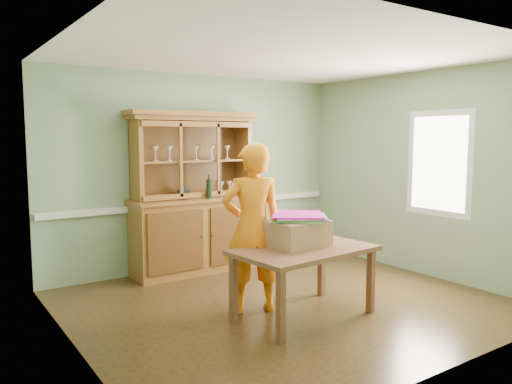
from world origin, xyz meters
TOP-DOWN VIEW (x-y plane):
  - floor at (0.00, 0.00)m, footprint 4.50×4.50m
  - ceiling at (0.00, 0.00)m, footprint 4.50×4.50m
  - wall_back at (0.00, 2.00)m, footprint 4.50×0.00m
  - wall_left at (-2.25, 0.00)m, footprint 0.00×4.00m
  - wall_right at (2.25, 0.00)m, footprint 0.00×4.00m
  - wall_front at (0.00, -2.00)m, footprint 4.50×0.00m
  - chair_rail at (0.00, 1.98)m, footprint 4.41×0.05m
  - framed_map at (-2.23, 0.30)m, footprint 0.03×0.60m
  - window_panel at (2.23, -0.30)m, footprint 0.03×0.96m
  - china_hutch at (-0.20, 1.75)m, footprint 1.85×0.61m
  - dining_table at (-0.10, -0.43)m, footprint 1.50×0.98m
  - cardboard_box at (-0.09, -0.32)m, footprint 0.59×0.49m
  - kite_stack at (-0.06, -0.28)m, footprint 0.72×0.72m
  - person at (-0.44, 0.00)m, footprint 0.76×0.63m

SIDE VIEW (x-z plane):
  - floor at x=0.00m, z-range 0.00..0.00m
  - dining_table at x=-0.10m, z-range 0.27..0.99m
  - china_hutch at x=-0.20m, z-range -0.32..1.85m
  - cardboard_box at x=-0.09m, z-range 0.71..0.98m
  - person at x=-0.44m, z-range 0.00..1.78m
  - chair_rail at x=0.00m, z-range 0.86..0.94m
  - kite_stack at x=-0.06m, z-range 0.98..1.04m
  - wall_back at x=0.00m, z-range -0.90..3.60m
  - wall_left at x=-2.25m, z-range -0.65..3.35m
  - wall_right at x=2.25m, z-range -0.65..3.35m
  - wall_front at x=0.00m, z-range -0.90..3.60m
  - window_panel at x=2.23m, z-range 0.82..2.18m
  - framed_map at x=-2.23m, z-range 1.32..1.78m
  - ceiling at x=0.00m, z-range 2.70..2.70m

